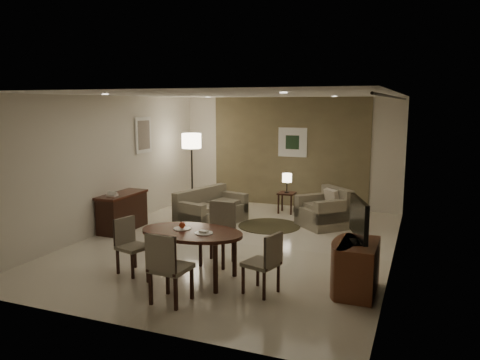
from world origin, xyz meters
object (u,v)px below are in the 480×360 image
at_px(console_desk, 122,212).
at_px(side_table, 287,203).
at_px(sofa, 212,207).
at_px(chair_right, 261,263).
at_px(dining_table, 192,255).
at_px(floor_lamp, 192,171).
at_px(chair_left, 133,246).
at_px(armchair, 323,208).
at_px(tv_cabinet, 358,268).
at_px(chair_near, 171,267).
at_px(chair_far, 217,234).

height_order(console_desk, side_table, console_desk).
bearing_deg(sofa, chair_right, -129.72).
relative_size(dining_table, floor_lamp, 0.84).
relative_size(chair_left, armchair, 0.92).
relative_size(tv_cabinet, side_table, 1.85).
bearing_deg(chair_left, sofa, 17.88).
xyz_separation_m(tv_cabinet, sofa, (-3.40, 2.59, 0.02)).
height_order(console_desk, chair_near, chair_near).
bearing_deg(armchair, console_desk, -110.91).
bearing_deg(tv_cabinet, side_table, 117.83).
bearing_deg(tv_cabinet, chair_far, 171.58).
height_order(chair_near, chair_far, chair_far).
height_order(sofa, side_table, sofa).
bearing_deg(chair_right, armchair, -165.45).
height_order(chair_left, side_table, chair_left).
bearing_deg(chair_near, chair_left, -29.62).
height_order(tv_cabinet, chair_right, chair_right).
relative_size(chair_far, chair_left, 1.17).
xyz_separation_m(chair_near, floor_lamp, (-2.27, 4.97, 0.44)).
height_order(tv_cabinet, chair_left, chair_left).
distance_m(chair_left, chair_right, 2.04).
bearing_deg(console_desk, tv_cabinet, -17.05).
relative_size(console_desk, chair_left, 1.43).
bearing_deg(sofa, chair_far, -137.95).
xyz_separation_m(sofa, side_table, (1.20, 1.58, -0.13)).
distance_m(chair_far, side_table, 3.85).
relative_size(tv_cabinet, chair_left, 1.07).
height_order(console_desk, chair_far, chair_far).
bearing_deg(chair_right, floor_lamp, -127.00).
height_order(dining_table, side_table, dining_table).
bearing_deg(armchair, sofa, -119.68).
bearing_deg(side_table, chair_left, -102.74).
bearing_deg(chair_right, sofa, -129.12).
xyz_separation_m(chair_near, sofa, (-1.20, 3.79, -0.10)).
bearing_deg(tv_cabinet, dining_table, -170.29).
distance_m(dining_table, chair_far, 0.74).
bearing_deg(armchair, chair_far, -66.67).
height_order(chair_far, floor_lamp, floor_lamp).
xyz_separation_m(chair_left, floor_lamp, (-1.22, 4.27, 0.50)).
xyz_separation_m(console_desk, chair_far, (2.64, -1.17, 0.11)).
bearing_deg(side_table, chair_far, -90.76).
distance_m(chair_near, floor_lamp, 5.48).
distance_m(console_desk, chair_left, 2.58).
height_order(chair_far, side_table, chair_far).
bearing_deg(tv_cabinet, floor_lamp, 139.90).
relative_size(tv_cabinet, chair_near, 0.95).
relative_size(chair_far, armchair, 1.08).
distance_m(chair_far, armchair, 3.11).
distance_m(chair_right, sofa, 3.78).
relative_size(chair_right, floor_lamp, 0.47).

